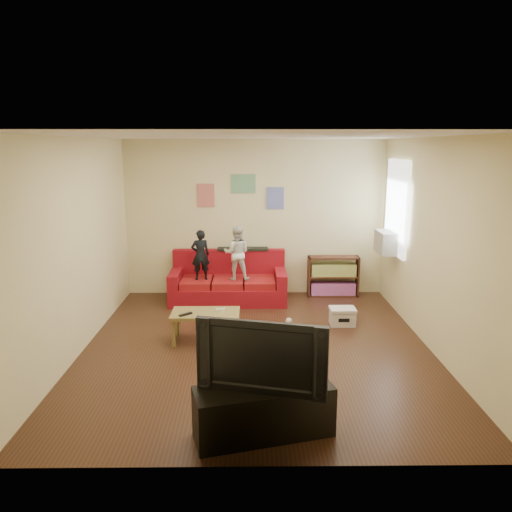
{
  "coord_description": "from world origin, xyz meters",
  "views": [
    {
      "loc": [
        -0.08,
        -6.14,
        2.59
      ],
      "look_at": [
        0.0,
        0.8,
        1.05
      ],
      "focal_mm": 35.0,
      "sensor_mm": 36.0,
      "label": 1
    }
  ],
  "objects_px": {
    "tv_stand": "(264,411)",
    "child_a": "(200,255)",
    "sofa": "(229,284)",
    "file_box": "(342,316)",
    "bookshelf": "(333,278)",
    "child_b": "(237,253)",
    "coffee_table": "(206,316)",
    "television": "(264,353)"
  },
  "relations": [
    {
      "from": "sofa",
      "to": "television",
      "type": "bearing_deg",
      "value": -83.19
    },
    {
      "from": "child_a",
      "to": "bookshelf",
      "type": "xyz_separation_m",
      "value": [
        2.27,
        0.4,
        -0.51
      ]
    },
    {
      "from": "child_a",
      "to": "child_b",
      "type": "bearing_deg",
      "value": 166.98
    },
    {
      "from": "child_b",
      "to": "television",
      "type": "distance_m",
      "value": 3.95
    },
    {
      "from": "tv_stand",
      "to": "file_box",
      "type": "bearing_deg",
      "value": 51.83
    },
    {
      "from": "child_b",
      "to": "television",
      "type": "relative_size",
      "value": 0.78
    },
    {
      "from": "sofa",
      "to": "child_b",
      "type": "height_order",
      "value": "child_b"
    },
    {
      "from": "child_b",
      "to": "coffee_table",
      "type": "xyz_separation_m",
      "value": [
        -0.38,
        -1.67,
        -0.51
      ]
    },
    {
      "from": "child_a",
      "to": "bookshelf",
      "type": "height_order",
      "value": "child_a"
    },
    {
      "from": "child_b",
      "to": "file_box",
      "type": "xyz_separation_m",
      "value": [
        1.58,
        -1.07,
        -0.73
      ]
    },
    {
      "from": "file_box",
      "to": "child_b",
      "type": "bearing_deg",
      "value": 145.78
    },
    {
      "from": "bookshelf",
      "to": "television",
      "type": "height_order",
      "value": "television"
    },
    {
      "from": "sofa",
      "to": "child_b",
      "type": "distance_m",
      "value": 0.61
    },
    {
      "from": "child_a",
      "to": "file_box",
      "type": "xyz_separation_m",
      "value": [
        2.18,
        -1.07,
        -0.7
      ]
    },
    {
      "from": "television",
      "to": "sofa",
      "type": "bearing_deg",
      "value": 110.96
    },
    {
      "from": "child_a",
      "to": "television",
      "type": "height_order",
      "value": "child_a"
    },
    {
      "from": "sofa",
      "to": "coffee_table",
      "type": "distance_m",
      "value": 1.86
    },
    {
      "from": "sofa",
      "to": "coffee_table",
      "type": "relative_size",
      "value": 2.13
    },
    {
      "from": "tv_stand",
      "to": "child_a",
      "type": "bearing_deg",
      "value": 88.67
    },
    {
      "from": "child_a",
      "to": "tv_stand",
      "type": "relative_size",
      "value": 0.67
    },
    {
      "from": "bookshelf",
      "to": "file_box",
      "type": "relative_size",
      "value": 2.35
    },
    {
      "from": "child_b",
      "to": "tv_stand",
      "type": "relative_size",
      "value": 0.72
    },
    {
      "from": "bookshelf",
      "to": "file_box",
      "type": "xyz_separation_m",
      "value": [
        -0.09,
        -1.47,
        -0.18
      ]
    },
    {
      "from": "coffee_table",
      "to": "sofa",
      "type": "bearing_deg",
      "value": 82.82
    },
    {
      "from": "child_b",
      "to": "coffee_table",
      "type": "bearing_deg",
      "value": 80.57
    },
    {
      "from": "child_a",
      "to": "child_b",
      "type": "height_order",
      "value": "child_b"
    },
    {
      "from": "child_b",
      "to": "coffee_table",
      "type": "distance_m",
      "value": 1.79
    },
    {
      "from": "bookshelf",
      "to": "child_a",
      "type": "bearing_deg",
      "value": -170.02
    },
    {
      "from": "coffee_table",
      "to": "television",
      "type": "bearing_deg",
      "value": -72.3
    },
    {
      "from": "file_box",
      "to": "television",
      "type": "distance_m",
      "value": 3.19
    },
    {
      "from": "coffee_table",
      "to": "file_box",
      "type": "xyz_separation_m",
      "value": [
        1.96,
        0.6,
        -0.22
      ]
    },
    {
      "from": "sofa",
      "to": "tv_stand",
      "type": "height_order",
      "value": "sofa"
    },
    {
      "from": "coffee_table",
      "to": "tv_stand",
      "type": "distance_m",
      "value": 2.38
    },
    {
      "from": "sofa",
      "to": "coffee_table",
      "type": "height_order",
      "value": "sofa"
    },
    {
      "from": "child_b",
      "to": "tv_stand",
      "type": "distance_m",
      "value": 4.0
    },
    {
      "from": "child_a",
      "to": "television",
      "type": "relative_size",
      "value": 0.73
    },
    {
      "from": "sofa",
      "to": "bookshelf",
      "type": "relative_size",
      "value": 2.2
    },
    {
      "from": "sofa",
      "to": "file_box",
      "type": "height_order",
      "value": "sofa"
    },
    {
      "from": "coffee_table",
      "to": "tv_stand",
      "type": "xyz_separation_m",
      "value": [
        0.72,
        -2.26,
        -0.12
      ]
    },
    {
      "from": "coffee_table",
      "to": "child_a",
      "type": "bearing_deg",
      "value": 97.49
    },
    {
      "from": "coffee_table",
      "to": "bookshelf",
      "type": "relative_size",
      "value": 1.03
    },
    {
      "from": "sofa",
      "to": "file_box",
      "type": "xyz_separation_m",
      "value": [
        1.73,
        -1.24,
        -0.16
      ]
    }
  ]
}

